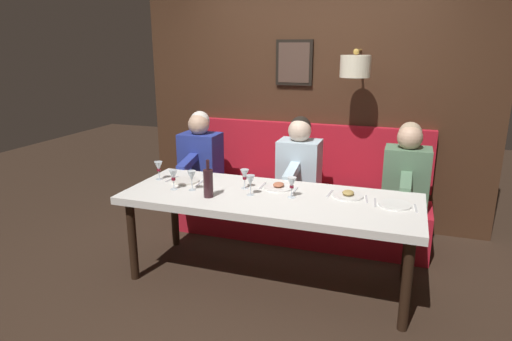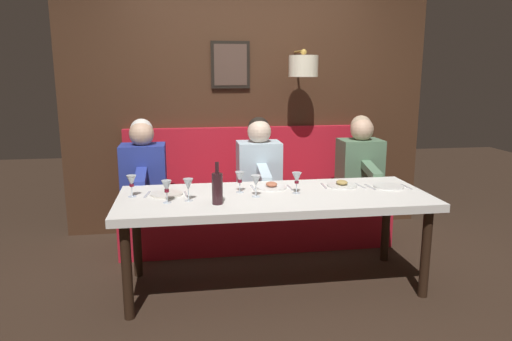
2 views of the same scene
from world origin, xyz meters
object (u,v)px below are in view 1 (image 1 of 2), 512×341
at_px(wine_glass_4, 159,167).
at_px(wine_glass_5, 245,175).
at_px(dining_table, 270,203).
at_px(diner_middle, 200,152).
at_px(wine_glass_2, 192,176).
at_px(diner_nearest, 407,169).
at_px(wine_glass_0, 250,181).
at_px(diner_near, 299,160).
at_px(wine_bottle, 208,183).
at_px(wine_glass_3, 173,176).
at_px(wine_glass_1, 292,183).

bearing_deg(wine_glass_4, wine_glass_5, -89.39).
bearing_deg(dining_table, diner_middle, 49.64).
xyz_separation_m(dining_table, wine_glass_2, (-0.08, 0.64, 0.18)).
distance_m(diner_nearest, wine_glass_0, 1.48).
relative_size(diner_nearest, diner_near, 1.00).
height_order(diner_near, wine_glass_0, diner_near).
height_order(dining_table, wine_glass_5, wine_glass_5).
relative_size(wine_glass_5, wine_bottle, 0.55).
height_order(diner_near, diner_middle, same).
distance_m(diner_middle, wine_glass_2, 1.04).
bearing_deg(diner_middle, wine_glass_4, 178.52).
relative_size(diner_near, wine_glass_3, 4.82).
distance_m(diner_near, wine_glass_0, 0.94).
relative_size(diner_middle, wine_glass_2, 4.82).
bearing_deg(wine_glass_2, wine_glass_4, 67.31).
distance_m(dining_table, diner_nearest, 1.35).
bearing_deg(diner_nearest, dining_table, 131.06).
distance_m(diner_near, wine_glass_4, 1.34).
height_order(diner_middle, wine_bottle, diner_middle).
bearing_deg(dining_table, wine_glass_4, 84.91).
xyz_separation_m(wine_glass_3, wine_glass_5, (0.21, -0.54, 0.00)).
height_order(diner_middle, wine_glass_2, diner_middle).
bearing_deg(diner_middle, diner_near, -90.00).
xyz_separation_m(wine_glass_0, wine_bottle, (-0.15, 0.30, -0.00)).
distance_m(wine_glass_0, wine_glass_2, 0.50).
distance_m(diner_nearest, wine_glass_3, 2.06).
relative_size(dining_table, wine_glass_3, 14.27).
xyz_separation_m(wine_glass_4, wine_bottle, (-0.28, -0.61, 0.00)).
relative_size(wine_glass_0, wine_glass_1, 1.00).
relative_size(dining_table, diner_nearest, 2.96).
xyz_separation_m(diner_nearest, wine_glass_1, (-0.87, 0.84, 0.04)).
height_order(wine_glass_3, wine_glass_5, same).
height_order(diner_nearest, wine_glass_0, diner_nearest).
xyz_separation_m(diner_near, wine_glass_4, (-0.79, 1.08, 0.04)).
bearing_deg(wine_glass_4, wine_glass_1, -93.87).
bearing_deg(wine_glass_3, wine_glass_5, -68.58).
bearing_deg(wine_glass_5, dining_table, -112.24).
height_order(wine_glass_3, wine_bottle, wine_bottle).
bearing_deg(diner_near, wine_bottle, 156.56).
xyz_separation_m(diner_nearest, diner_middle, (0.00, 2.05, 0.00)).
height_order(dining_table, wine_glass_1, wine_glass_1).
height_order(diner_middle, wine_glass_0, diner_middle).
distance_m(diner_near, wine_bottle, 1.17).
bearing_deg(wine_bottle, wine_glass_3, 77.19).
xyz_separation_m(wine_glass_2, wine_glass_4, (0.17, 0.41, -0.00)).
bearing_deg(wine_bottle, wine_glass_5, -33.27).
distance_m(wine_glass_1, wine_bottle, 0.65).
distance_m(wine_glass_0, wine_glass_5, 0.18).
bearing_deg(wine_glass_3, wine_glass_1, -82.86).
xyz_separation_m(diner_nearest, wine_glass_3, (-0.99, 1.81, 0.04)).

